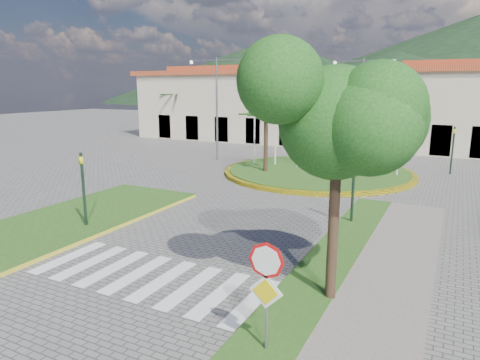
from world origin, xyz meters
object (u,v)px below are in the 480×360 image
at_px(car_dark_a, 328,148).
at_px(stop_sign, 266,281).
at_px(roundabout_island, 318,171).
at_px(white_van, 265,137).
at_px(deciduous_tree, 339,112).
at_px(car_dark_b, 386,146).

bearing_deg(car_dark_a, stop_sign, -148.62).
bearing_deg(roundabout_island, car_dark_a, 100.92).
height_order(roundabout_island, white_van, roundabout_island).
distance_m(deciduous_tree, white_van, 34.24).
relative_size(stop_sign, car_dark_a, 0.68).
distance_m(roundabout_island, deciduous_tree, 18.55).
relative_size(deciduous_tree, car_dark_a, 1.73).
bearing_deg(white_van, car_dark_a, -134.64).
bearing_deg(roundabout_island, car_dark_b, 78.55).
bearing_deg(white_van, roundabout_island, -155.57).
xyz_separation_m(white_van, car_dark_b, (12.31, -0.87, -0.04)).
bearing_deg(white_van, car_dark_b, -105.98).
bearing_deg(deciduous_tree, white_van, 116.78).
height_order(deciduous_tree, car_dark_b, deciduous_tree).
bearing_deg(car_dark_a, car_dark_b, -24.08).
bearing_deg(stop_sign, car_dark_a, 102.93).
bearing_deg(roundabout_island, stop_sign, -76.27).
height_order(roundabout_island, deciduous_tree, deciduous_tree).
relative_size(deciduous_tree, car_dark_b, 1.99).
height_order(white_van, car_dark_b, white_van).
distance_m(deciduous_tree, car_dark_a, 26.36).
xyz_separation_m(roundabout_island, stop_sign, (4.90, -20.04, 1.61)).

